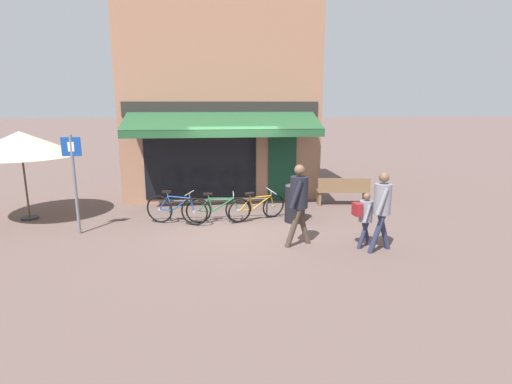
{
  "coord_description": "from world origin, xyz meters",
  "views": [
    {
      "loc": [
        -0.71,
        -9.97,
        3.1
      ],
      "look_at": [
        0.37,
        -0.84,
        1.05
      ],
      "focal_mm": 28.0,
      "sensor_mm": 36.0,
      "label": 1
    }
  ],
  "objects_px": {
    "bicycle_orange": "(257,207)",
    "cafe_parasol": "(20,144)",
    "bicycle_green": "(218,209)",
    "park_bench": "(343,190)",
    "parking_sign": "(74,174)",
    "pedestrian_second_adult": "(382,203)",
    "bicycle_blue": "(177,209)",
    "pedestrian_child": "(364,214)",
    "pedestrian_adult": "(299,197)",
    "litter_bin": "(295,202)"
  },
  "relations": [
    {
      "from": "litter_bin",
      "to": "parking_sign",
      "type": "relative_size",
      "value": 0.45
    },
    {
      "from": "pedestrian_adult",
      "to": "bicycle_orange",
      "type": "bearing_deg",
      "value": 111.63
    },
    {
      "from": "pedestrian_child",
      "to": "cafe_parasol",
      "type": "relative_size",
      "value": 0.43
    },
    {
      "from": "pedestrian_second_adult",
      "to": "parking_sign",
      "type": "relative_size",
      "value": 0.72
    },
    {
      "from": "pedestrian_second_adult",
      "to": "bicycle_blue",
      "type": "bearing_deg",
      "value": 151.54
    },
    {
      "from": "bicycle_orange",
      "to": "cafe_parasol",
      "type": "height_order",
      "value": "cafe_parasol"
    },
    {
      "from": "pedestrian_child",
      "to": "pedestrian_second_adult",
      "type": "xyz_separation_m",
      "value": [
        0.26,
        -0.27,
        0.29
      ]
    },
    {
      "from": "bicycle_green",
      "to": "park_bench",
      "type": "relative_size",
      "value": 1.04
    },
    {
      "from": "pedestrian_adult",
      "to": "cafe_parasol",
      "type": "xyz_separation_m",
      "value": [
        -6.84,
        2.88,
        0.95
      ]
    },
    {
      "from": "bicycle_green",
      "to": "parking_sign",
      "type": "height_order",
      "value": "parking_sign"
    },
    {
      "from": "litter_bin",
      "to": "park_bench",
      "type": "xyz_separation_m",
      "value": [
        1.84,
        1.55,
        -0.08
      ]
    },
    {
      "from": "bicycle_orange",
      "to": "pedestrian_adult",
      "type": "distance_m",
      "value": 2.24
    },
    {
      "from": "pedestrian_child",
      "to": "pedestrian_second_adult",
      "type": "bearing_deg",
      "value": -54.36
    },
    {
      "from": "bicycle_blue",
      "to": "parking_sign",
      "type": "height_order",
      "value": "parking_sign"
    },
    {
      "from": "parking_sign",
      "to": "pedestrian_adult",
      "type": "bearing_deg",
      "value": -15.54
    },
    {
      "from": "pedestrian_adult",
      "to": "cafe_parasol",
      "type": "relative_size",
      "value": 0.64
    },
    {
      "from": "bicycle_blue",
      "to": "cafe_parasol",
      "type": "xyz_separation_m",
      "value": [
        -4.04,
        0.96,
        1.66
      ]
    },
    {
      "from": "pedestrian_child",
      "to": "parking_sign",
      "type": "relative_size",
      "value": 0.51
    },
    {
      "from": "bicycle_green",
      "to": "pedestrian_child",
      "type": "bearing_deg",
      "value": -33.54
    },
    {
      "from": "cafe_parasol",
      "to": "park_bench",
      "type": "xyz_separation_m",
      "value": [
        9.0,
        0.46,
        -1.59
      ]
    },
    {
      "from": "bicycle_orange",
      "to": "parking_sign",
      "type": "bearing_deg",
      "value": 165.26
    },
    {
      "from": "pedestrian_second_adult",
      "to": "parking_sign",
      "type": "height_order",
      "value": "parking_sign"
    },
    {
      "from": "pedestrian_second_adult",
      "to": "cafe_parasol",
      "type": "xyz_separation_m",
      "value": [
        -8.5,
        3.43,
        1.01
      ]
    },
    {
      "from": "bicycle_blue",
      "to": "park_bench",
      "type": "height_order",
      "value": "bicycle_blue"
    },
    {
      "from": "parking_sign",
      "to": "bicycle_green",
      "type": "bearing_deg",
      "value": 8.55
    },
    {
      "from": "bicycle_green",
      "to": "cafe_parasol",
      "type": "relative_size",
      "value": 0.6
    },
    {
      "from": "pedestrian_adult",
      "to": "parking_sign",
      "type": "distance_m",
      "value": 5.3
    },
    {
      "from": "pedestrian_child",
      "to": "pedestrian_second_adult",
      "type": "relative_size",
      "value": 0.71
    },
    {
      "from": "bicycle_blue",
      "to": "bicycle_green",
      "type": "distance_m",
      "value": 1.08
    },
    {
      "from": "bicycle_green",
      "to": "park_bench",
      "type": "bearing_deg",
      "value": 21.79
    },
    {
      "from": "pedestrian_second_adult",
      "to": "cafe_parasol",
      "type": "relative_size",
      "value": 0.61
    },
    {
      "from": "bicycle_blue",
      "to": "pedestrian_second_adult",
      "type": "height_order",
      "value": "pedestrian_second_adult"
    },
    {
      "from": "bicycle_blue",
      "to": "bicycle_orange",
      "type": "bearing_deg",
      "value": 23.65
    },
    {
      "from": "pedestrian_adult",
      "to": "park_bench",
      "type": "xyz_separation_m",
      "value": [
        2.16,
        3.34,
        -0.64
      ]
    },
    {
      "from": "parking_sign",
      "to": "litter_bin",
      "type": "bearing_deg",
      "value": 3.97
    },
    {
      "from": "bicycle_blue",
      "to": "pedestrian_adult",
      "type": "distance_m",
      "value": 3.47
    },
    {
      "from": "pedestrian_adult",
      "to": "park_bench",
      "type": "relative_size",
      "value": 1.12
    },
    {
      "from": "pedestrian_child",
      "to": "park_bench",
      "type": "xyz_separation_m",
      "value": [
        0.76,
        3.62,
        -0.29
      ]
    },
    {
      "from": "bicycle_green",
      "to": "pedestrian_adult",
      "type": "distance_m",
      "value": 2.69
    },
    {
      "from": "bicycle_orange",
      "to": "cafe_parasol",
      "type": "relative_size",
      "value": 0.58
    },
    {
      "from": "cafe_parasol",
      "to": "park_bench",
      "type": "height_order",
      "value": "cafe_parasol"
    },
    {
      "from": "pedestrian_adult",
      "to": "pedestrian_child",
      "type": "height_order",
      "value": "pedestrian_adult"
    },
    {
      "from": "bicycle_orange",
      "to": "pedestrian_adult",
      "type": "relative_size",
      "value": 0.9
    },
    {
      "from": "bicycle_green",
      "to": "pedestrian_adult",
      "type": "height_order",
      "value": "pedestrian_adult"
    },
    {
      "from": "bicycle_blue",
      "to": "bicycle_green",
      "type": "bearing_deg",
      "value": 21.73
    },
    {
      "from": "cafe_parasol",
      "to": "bicycle_blue",
      "type": "bearing_deg",
      "value": -13.33
    },
    {
      "from": "bicycle_orange",
      "to": "pedestrian_child",
      "type": "height_order",
      "value": "pedestrian_child"
    },
    {
      "from": "pedestrian_child",
      "to": "bicycle_orange",
      "type": "bearing_deg",
      "value": 123.36
    },
    {
      "from": "bicycle_blue",
      "to": "litter_bin",
      "type": "height_order",
      "value": "litter_bin"
    },
    {
      "from": "bicycle_orange",
      "to": "bicycle_blue",
      "type": "bearing_deg",
      "value": 160.01
    }
  ]
}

